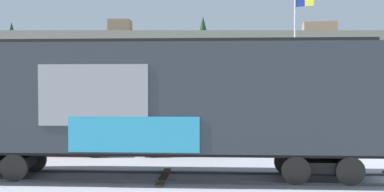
{
  "coord_description": "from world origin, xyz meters",
  "views": [
    {
      "loc": [
        1.73,
        -13.4,
        3.19
      ],
      "look_at": [
        1.68,
        1.65,
        2.76
      ],
      "focal_mm": 36.85,
      "sensor_mm": 36.0,
      "label": 1
    }
  ],
  "objects_px": {
    "flagpole": "(299,48)",
    "parked_car_silver": "(300,134)",
    "parked_car_red": "(69,136)",
    "freight_car": "(157,99)",
    "parked_car_black": "(189,135)"
  },
  "relations": [
    {
      "from": "flagpole",
      "to": "parked_car_silver",
      "type": "distance_m",
      "value": 9.78
    },
    {
      "from": "parked_car_red",
      "to": "freight_car",
      "type": "bearing_deg",
      "value": -46.6
    },
    {
      "from": "flagpole",
      "to": "parked_car_red",
      "type": "bearing_deg",
      "value": -147.02
    },
    {
      "from": "freight_car",
      "to": "flagpole",
      "type": "relative_size",
      "value": 1.67
    },
    {
      "from": "parked_car_red",
      "to": "parked_car_silver",
      "type": "bearing_deg",
      "value": 0.25
    },
    {
      "from": "parked_car_red",
      "to": "parked_car_black",
      "type": "relative_size",
      "value": 0.94
    },
    {
      "from": "flagpole",
      "to": "parked_car_silver",
      "type": "height_order",
      "value": "flagpole"
    },
    {
      "from": "parked_car_black",
      "to": "flagpole",
      "type": "bearing_deg",
      "value": 48.76
    },
    {
      "from": "freight_car",
      "to": "flagpole",
      "type": "bearing_deg",
      "value": 57.56
    },
    {
      "from": "parked_car_red",
      "to": "flagpole",
      "type": "bearing_deg",
      "value": 32.98
    },
    {
      "from": "freight_car",
      "to": "parked_car_silver",
      "type": "bearing_deg",
      "value": 37.88
    },
    {
      "from": "freight_car",
      "to": "parked_car_red",
      "type": "bearing_deg",
      "value": 133.4
    },
    {
      "from": "freight_car",
      "to": "parked_car_red",
      "type": "distance_m",
      "value": 6.82
    },
    {
      "from": "parked_car_black",
      "to": "parked_car_silver",
      "type": "height_order",
      "value": "parked_car_silver"
    },
    {
      "from": "flagpole",
      "to": "parked_car_red",
      "type": "distance_m",
      "value": 16.02
    }
  ]
}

